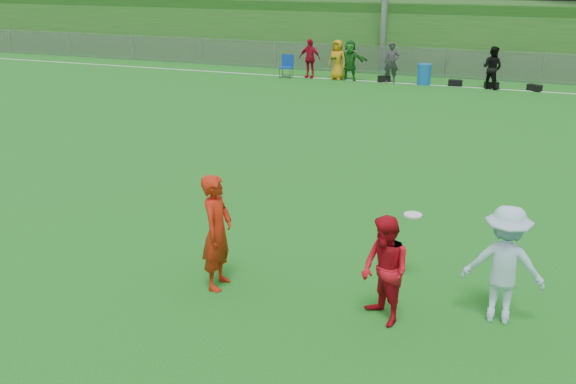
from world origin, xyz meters
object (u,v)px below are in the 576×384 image
at_px(player_red_left, 217,232).
at_px(player_red_center, 385,271).
at_px(frisbee, 413,215).
at_px(player_blue, 504,265).
at_px(recycling_bin, 424,74).

distance_m(player_red_left, player_red_center, 2.65).
distance_m(player_red_left, frisbee, 3.03).
bearing_deg(player_blue, player_red_center, 21.09).
bearing_deg(player_blue, recycling_bin, -78.28).
height_order(player_red_left, player_red_center, player_red_left).
bearing_deg(player_red_center, player_blue, 65.82).
bearing_deg(recycling_bin, player_red_left, -90.60).
bearing_deg(player_red_left, recycling_bin, -4.51).
xyz_separation_m(player_red_left, player_blue, (4.18, 0.46, -0.06)).
height_order(player_blue, recycling_bin, player_blue).
bearing_deg(player_blue, frisbee, -28.11).
bearing_deg(player_blue, player_red_left, 5.81).
xyz_separation_m(frisbee, recycling_bin, (-2.57, 17.77, -0.71)).
distance_m(player_blue, frisbee, 1.61).
bearing_deg(player_red_left, frisbee, -70.59).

